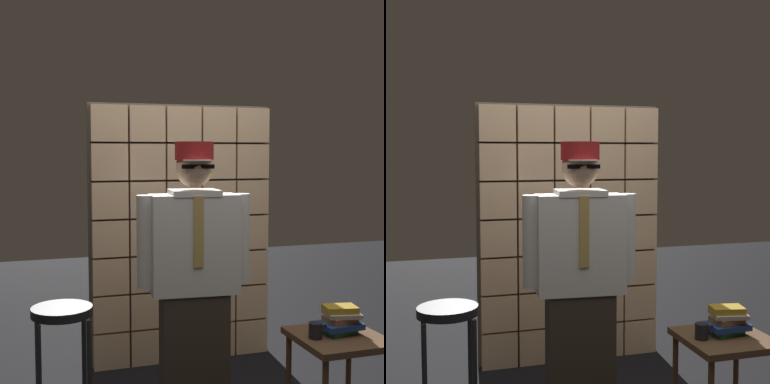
# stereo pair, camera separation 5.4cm
# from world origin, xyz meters

# --- Properties ---
(glass_block_wall) EXTENTS (1.48, 0.10, 2.06)m
(glass_block_wall) POSITION_xyz_m (-0.00, 1.42, 1.01)
(glass_block_wall) COLOR #E0B78C
(glass_block_wall) RESTS_ON ground
(standing_person) EXTENTS (0.69, 0.31, 1.72)m
(standing_person) POSITION_xyz_m (-0.24, 0.34, 0.90)
(standing_person) COLOR #382D23
(standing_person) RESTS_ON ground
(bar_stool) EXTENTS (0.34, 0.34, 0.80)m
(bar_stool) POSITION_xyz_m (-1.01, 0.36, 0.60)
(bar_stool) COLOR black
(bar_stool) RESTS_ON ground
(side_table) EXTENTS (0.52, 0.52, 0.55)m
(side_table) POSITION_xyz_m (0.61, 0.13, 0.48)
(side_table) COLOR #513823
(side_table) RESTS_ON ground
(book_stack) EXTENTS (0.26, 0.22, 0.17)m
(book_stack) POSITION_xyz_m (0.64, 0.16, 0.63)
(book_stack) COLOR #1E592D
(book_stack) RESTS_ON side_table
(coffee_mug) EXTENTS (0.13, 0.08, 0.09)m
(coffee_mug) POSITION_xyz_m (0.45, 0.12, 0.60)
(coffee_mug) COLOR black
(coffee_mug) RESTS_ON side_table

